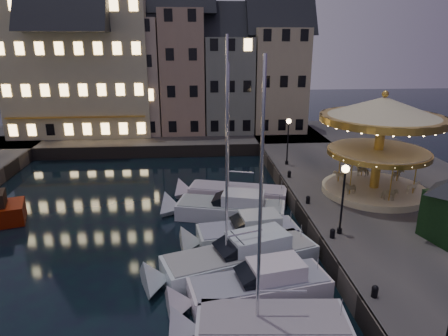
{
  "coord_description": "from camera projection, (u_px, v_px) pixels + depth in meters",
  "views": [
    {
      "loc": [
        -1.17,
        -19.37,
        12.09
      ],
      "look_at": [
        1.0,
        8.0,
        3.2
      ],
      "focal_mm": 32.0,
      "sensor_mm": 36.0,
      "label": 1
    }
  ],
  "objects": [
    {
      "name": "ground",
      "position": [
        217.0,
        267.0,
        22.18
      ],
      "size": [
        160.0,
        160.0,
        0.0
      ],
      "primitive_type": "plane",
      "color": "black",
      "rests_on": "ground"
    },
    {
      "name": "quay_east",
      "position": [
        406.0,
        206.0,
        28.72
      ],
      "size": [
        16.0,
        56.0,
        1.3
      ],
      "primitive_type": "cube",
      "color": "#474442",
      "rests_on": "ground"
    },
    {
      "name": "quay_north",
      "position": [
        136.0,
        139.0,
        47.94
      ],
      "size": [
        44.0,
        12.0,
        1.3
      ],
      "primitive_type": "cube",
      "color": "#474442",
      "rests_on": "ground"
    },
    {
      "name": "quaywall_e",
      "position": [
        297.0,
        209.0,
        28.12
      ],
      "size": [
        0.15,
        44.0,
        1.3
      ],
      "primitive_type": "cube",
      "color": "#47423A",
      "rests_on": "ground"
    },
    {
      "name": "quaywall_n",
      "position": [
        148.0,
        152.0,
        42.4
      ],
      "size": [
        48.0,
        0.15,
        1.3
      ],
      "primitive_type": "cube",
      "color": "#47423A",
      "rests_on": "ground"
    },
    {
      "name": "streetlamp_b",
      "position": [
        344.0,
        190.0,
        22.43
      ],
      "size": [
        0.44,
        0.44,
        4.17
      ],
      "color": "black",
      "rests_on": "quay_east"
    },
    {
      "name": "streetlamp_c",
      "position": [
        288.0,
        135.0,
        35.24
      ],
      "size": [
        0.44,
        0.44,
        4.17
      ],
      "color": "black",
      "rests_on": "quay_east"
    },
    {
      "name": "bollard_a",
      "position": [
        375.0,
        291.0,
        17.44
      ],
      "size": [
        0.3,
        0.3,
        0.57
      ],
      "color": "black",
      "rests_on": "quay_east"
    },
    {
      "name": "bollard_b",
      "position": [
        333.0,
        233.0,
        22.66
      ],
      "size": [
        0.3,
        0.3,
        0.57
      ],
      "color": "black",
      "rests_on": "quay_east"
    },
    {
      "name": "bollard_c",
      "position": [
        308.0,
        199.0,
        27.4
      ],
      "size": [
        0.3,
        0.3,
        0.57
      ],
      "color": "black",
      "rests_on": "quay_east"
    },
    {
      "name": "bollard_d",
      "position": [
        289.0,
        174.0,
        32.62
      ],
      "size": [
        0.3,
        0.3,
        0.57
      ],
      "color": "black",
      "rests_on": "quay_east"
    },
    {
      "name": "townhouse_na",
      "position": [
        35.0,
        78.0,
        46.78
      ],
      "size": [
        5.5,
        8.0,
        12.8
      ],
      "color": "tan",
      "rests_on": "quay_north"
    },
    {
      "name": "townhouse_nb",
      "position": [
        82.0,
        73.0,
        47.03
      ],
      "size": [
        6.16,
        8.0,
        13.8
      ],
      "color": "slate",
      "rests_on": "quay_north"
    },
    {
      "name": "townhouse_nc",
      "position": [
        134.0,
        68.0,
        47.33
      ],
      "size": [
        6.82,
        8.0,
        14.8
      ],
      "color": "tan",
      "rests_on": "quay_north"
    },
    {
      "name": "townhouse_nd",
      "position": [
        182.0,
        64.0,
        47.61
      ],
      "size": [
        5.5,
        8.0,
        15.8
      ],
      "color": "gray",
      "rests_on": "quay_north"
    },
    {
      "name": "townhouse_ne",
      "position": [
        228.0,
        76.0,
        48.48
      ],
      "size": [
        6.16,
        8.0,
        12.8
      ],
      "color": "slate",
      "rests_on": "quay_north"
    },
    {
      "name": "townhouse_nf",
      "position": [
        277.0,
        72.0,
        48.78
      ],
      "size": [
        6.82,
        8.0,
        13.8
      ],
      "color": "tan",
      "rests_on": "quay_north"
    },
    {
      "name": "hotel_corner",
      "position": [
        81.0,
        60.0,
        46.57
      ],
      "size": [
        17.6,
        9.0,
        16.8
      ],
      "color": "#BFBB92",
      "rests_on": "quay_north"
    },
    {
      "name": "motorboat_a",
      "position": [
        258.0,
        328.0,
        16.74
      ],
      "size": [
        7.44,
        2.94,
        12.35
      ],
      "color": "silver",
      "rests_on": "ground"
    },
    {
      "name": "motorboat_b",
      "position": [
        251.0,
        289.0,
        19.15
      ],
      "size": [
        7.91,
        3.6,
        2.15
      ],
      "color": "silver",
      "rests_on": "ground"
    },
    {
      "name": "motorboat_c",
      "position": [
        234.0,
        259.0,
        21.69
      ],
      "size": [
        9.53,
        5.29,
        12.81
      ],
      "color": "silver",
      "rests_on": "ground"
    },
    {
      "name": "motorboat_d",
      "position": [
        241.0,
        235.0,
        24.47
      ],
      "size": [
        7.28,
        3.2,
        2.15
      ],
      "color": "silver",
      "rests_on": "ground"
    },
    {
      "name": "motorboat_e",
      "position": [
        225.0,
        209.0,
        28.2
      ],
      "size": [
        8.61,
        4.43,
        2.15
      ],
      "color": "silver",
      "rests_on": "ground"
    },
    {
      "name": "motorboat_f",
      "position": [
        230.0,
        194.0,
        31.28
      ],
      "size": [
        8.56,
        4.33,
        11.4
      ],
      "color": "silver",
      "rests_on": "ground"
    },
    {
      "name": "carousel",
      "position": [
        381.0,
        127.0,
        27.86
      ],
      "size": [
        8.53,
        8.53,
        7.46
      ],
      "color": "beige",
      "rests_on": "quay_east"
    }
  ]
}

